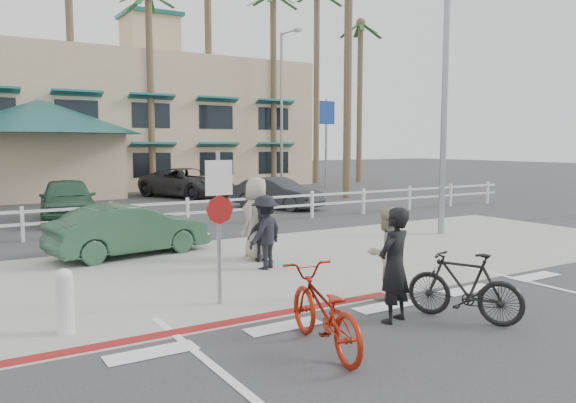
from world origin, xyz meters
TOP-DOWN VIEW (x-y plane):
  - ground at (0.00, 0.00)m, footprint 140.00×140.00m
  - bike_path at (0.00, -2.00)m, footprint 12.00×16.00m
  - sidewalk_plaza at (0.00, 4.50)m, footprint 22.00×7.00m
  - cross_street at (0.00, 8.50)m, footprint 40.00×5.00m
  - parking_lot at (0.00, 18.00)m, footprint 50.00×16.00m
  - curb_red at (-3.00, 1.20)m, footprint 7.00×0.25m
  - rail_fence at (0.50, 10.50)m, footprint 29.40×0.16m
  - building at (2.00, 31.00)m, footprint 28.00×16.00m
  - sign_post at (-2.30, 2.20)m, footprint 0.50×0.10m
  - bollard_0 at (-4.80, 2.00)m, footprint 0.26×0.26m
  - streetlight_0 at (6.50, 5.50)m, footprint 0.60×2.00m
  - streetlight_1 at (12.00, 24.00)m, footprint 0.60×2.00m
  - info_sign at (14.00, 22.00)m, footprint 1.20×0.16m
  - palm_4 at (0.00, 26.00)m, footprint 4.00×4.00m
  - palm_5 at (4.00, 25.00)m, footprint 4.00×4.00m
  - palm_6 at (8.00, 26.00)m, footprint 4.00×4.00m
  - palm_7 at (12.00, 25.00)m, footprint 4.00×4.00m
  - palm_8 at (16.00, 26.00)m, footprint 4.00×4.00m
  - palm_9 at (19.00, 25.00)m, footprint 4.00×4.00m
  - palm_11 at (11.00, 16.00)m, footprint 4.00×4.00m
  - bike_red at (-2.02, -0.45)m, footprint 1.06×2.14m
  - rider_red at (-0.44, -0.06)m, footprint 0.74×0.59m
  - bike_black at (0.54, -0.56)m, footprint 1.21×1.83m
  - rider_black at (0.33, 0.99)m, footprint 0.82×0.65m
  - pedestrian_a at (-0.32, 4.15)m, footprint 1.20×1.02m
  - pedestrian_child at (-0.03, 4.81)m, footprint 0.72×0.42m
  - pedestrian_b at (0.03, 5.18)m, footprint 1.13×1.04m
  - car_white_sedan at (-2.39, 7.19)m, footprint 3.99×1.95m
  - lot_car_2 at (-2.53, 14.30)m, footprint 2.42×4.68m
  - lot_car_3 at (5.66, 13.81)m, footprint 2.85×4.17m
  - lot_car_5 at (4.33, 20.47)m, footprint 4.27×5.86m

SIDE VIEW (x-z plane):
  - ground at x=0.00m, z-range 0.00..0.00m
  - parking_lot at x=0.00m, z-range 0.00..0.01m
  - bike_path at x=0.00m, z-range 0.00..0.01m
  - cross_street at x=0.00m, z-range 0.00..0.01m
  - sidewalk_plaza at x=0.00m, z-range 0.00..0.01m
  - curb_red at x=-3.00m, z-range 0.00..0.02m
  - bollard_0 at x=-4.80m, z-range 0.00..0.95m
  - rail_fence at x=0.50m, z-range 0.00..1.00m
  - bike_black at x=0.54m, z-range 0.00..1.07m
  - bike_red at x=-2.02m, z-range 0.00..1.07m
  - pedestrian_child at x=-0.03m, z-range 0.00..1.15m
  - car_white_sedan at x=-2.39m, z-range 0.00..1.26m
  - lot_car_3 at x=5.66m, z-range 0.00..1.30m
  - lot_car_5 at x=4.33m, z-range 0.00..1.48m
  - lot_car_2 at x=-2.53m, z-range 0.00..1.52m
  - pedestrian_a at x=-0.32m, z-range 0.00..1.61m
  - rider_black at x=0.33m, z-range 0.00..1.63m
  - rider_red at x=-0.44m, z-range 0.00..1.76m
  - pedestrian_b at x=0.03m, z-range 0.00..1.94m
  - sign_post at x=-2.30m, z-range 0.00..2.90m
  - info_sign at x=14.00m, z-range 0.00..5.60m
  - streetlight_0 at x=6.50m, z-range 0.00..9.00m
  - streetlight_1 at x=12.00m, z-range 0.00..9.50m
  - building at x=2.00m, z-range 0.00..11.30m
  - palm_5 at x=4.00m, z-range 0.00..13.00m
  - palm_9 at x=19.00m, z-range 0.00..13.00m
  - palm_7 at x=12.00m, z-range 0.00..14.00m
  - palm_11 at x=11.00m, z-range 0.00..14.00m
  - palm_4 at x=0.00m, z-range 0.00..15.00m
  - palm_8 at x=16.00m, z-range 0.00..15.00m
  - palm_6 at x=8.00m, z-range 0.00..17.00m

